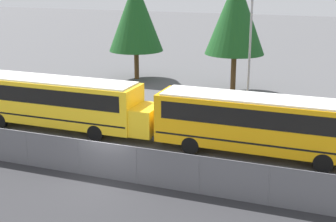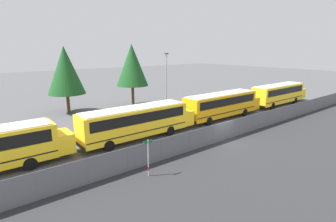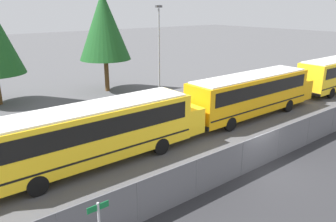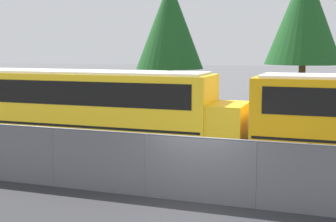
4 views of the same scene
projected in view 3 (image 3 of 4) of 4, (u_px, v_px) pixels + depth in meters
The scene contains 6 objects.
ground_plane at pixel (260, 167), 17.54m from camera, with size 200.00×200.00×0.00m, color #4C4C4F.
fence at pixel (261, 151), 17.25m from camera, with size 65.42×0.07×1.87m.
school_bus_1 at pixel (99, 129), 17.41m from camera, with size 12.77×2.61×3.30m.
school_bus_2 at pixel (253, 92), 25.08m from camera, with size 12.77×2.61×3.30m.
light_pole at pixel (159, 49), 29.11m from camera, with size 0.60×0.24×8.28m.
tree_0 at pixel (104, 26), 31.32m from camera, with size 4.96×4.96×9.65m.
Camera 3 is at (-13.64, -9.34, 8.22)m, focal length 35.00 mm.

